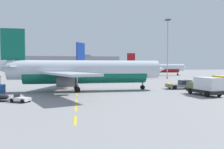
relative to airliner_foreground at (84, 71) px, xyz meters
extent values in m
plane|color=gray|center=(20.63, 19.64, -3.95)|extent=(400.00, 400.00, 0.00)
cube|color=yellow|center=(-1.37, -25.36, -3.95)|extent=(0.24, 4.00, 0.01)
cube|color=yellow|center=(-1.37, -19.07, -3.95)|extent=(0.24, 4.00, 0.01)
cube|color=yellow|center=(-1.37, -13.02, -3.95)|extent=(0.24, 4.00, 0.01)
cube|color=yellow|center=(-1.37, -5.64, -3.95)|extent=(0.24, 4.00, 0.01)
cube|color=yellow|center=(-1.37, 1.73, -3.95)|extent=(0.24, 4.00, 0.01)
cube|color=yellow|center=(-1.37, 8.45, -3.95)|extent=(0.24, 4.00, 0.01)
cube|color=yellow|center=(-1.37, 13.96, -3.95)|extent=(0.24, 4.00, 0.01)
cube|color=yellow|center=(-1.37, 20.78, -3.95)|extent=(0.24, 4.00, 0.01)
cube|color=yellow|center=(-1.37, 27.38, -3.95)|extent=(0.24, 4.00, 0.01)
cube|color=yellow|center=(-1.37, 33.10, -3.95)|extent=(0.24, 4.00, 0.01)
cube|color=yellow|center=(-1.37, 39.87, -3.95)|extent=(0.24, 4.00, 0.01)
cube|color=yellow|center=(-1.37, 46.49, -3.95)|extent=(0.24, 4.00, 0.01)
cube|color=yellow|center=(-1.37, 52.03, -3.95)|extent=(0.24, 4.00, 0.01)
cube|color=yellow|center=(-1.37, 57.62, -3.95)|extent=(0.24, 4.00, 0.01)
cube|color=yellow|center=(-1.37, 63.40, -3.95)|extent=(0.24, 4.00, 0.01)
cube|color=#B21414|center=(-1.37, 1.64, -3.95)|extent=(8.00, 0.40, 0.01)
cylinder|color=silver|center=(0.58, 0.03, 0.35)|extent=(30.25, 5.21, 3.80)
cylinder|color=#0F604C|center=(0.58, 0.03, -0.69)|extent=(24.64, 4.64, 3.50)
cone|color=silver|center=(15.62, 0.74, 0.35)|extent=(3.67, 3.88, 3.72)
cone|color=silver|center=(-15.15, -0.71, 0.83)|extent=(4.35, 3.42, 3.23)
cube|color=#192333|center=(14.57, 0.69, 1.02)|extent=(1.73, 2.92, 0.60)
cube|color=#0F604C|center=(-13.40, -0.63, 5.25)|extent=(4.41, 0.57, 6.00)
cube|color=silver|center=(-14.25, 2.53, 1.11)|extent=(3.50, 6.54, 0.24)
cube|color=silver|center=(-13.95, -3.86, 1.11)|extent=(3.50, 6.54, 0.24)
cube|color=#B7BCC6|center=(-3.79, 8.33, -0.12)|extent=(9.46, 17.66, 0.36)
cube|color=#B7BCC6|center=(-2.99, -8.65, -0.12)|extent=(10.82, 17.56, 0.36)
cylinder|color=#4C4F54|center=(-3.79, 5.33, -1.57)|extent=(3.30, 2.25, 2.10)
cylinder|color=black|center=(-2.20, 5.40, -1.57)|extent=(0.20, 1.79, 1.79)
cylinder|color=#4C4F54|center=(-3.28, -5.66, -1.57)|extent=(3.30, 2.25, 2.10)
cylinder|color=black|center=(-1.68, -5.59, -1.57)|extent=(0.20, 1.79, 1.79)
cylinder|color=gray|center=(12.47, 0.59, -2.12)|extent=(0.28, 0.28, 2.67)
cylinder|color=black|center=(12.47, 0.59, -3.45)|extent=(1.00, 0.33, 0.99)
cylinder|color=gray|center=(-1.54, 2.53, -2.09)|extent=(0.28, 0.28, 2.61)
cylinder|color=black|center=(-1.55, 2.88, -3.40)|extent=(1.12, 0.40, 1.10)
cylinder|color=black|center=(-1.52, 2.18, -3.40)|extent=(1.12, 0.40, 1.10)
cylinder|color=gray|center=(-1.29, -2.66, -2.09)|extent=(0.28, 0.28, 2.61)
cylinder|color=black|center=(-1.31, -2.31, -3.40)|extent=(1.12, 0.40, 1.10)
cylinder|color=black|center=(-1.27, -3.01, -3.40)|extent=(1.12, 0.40, 1.10)
cube|color=slate|center=(21.16, 1.00, -3.25)|extent=(6.01, 2.82, 0.60)
cube|color=#192333|center=(22.24, 0.99, -2.50)|extent=(2.41, 2.14, 0.90)
cube|color=yellow|center=(18.52, 1.00, -2.83)|extent=(0.71, 2.52, 0.24)
sphere|color=orange|center=(22.24, 0.99, -1.95)|extent=(0.16, 0.16, 0.16)
cylinder|color=black|center=(19.24, -0.40, -3.50)|extent=(0.90, 0.40, 0.90)
cylinder|color=black|center=(19.25, 2.40, -3.50)|extent=(0.90, 0.40, 0.90)
cylinder|color=black|center=(23.08, -0.41, -3.50)|extent=(0.90, 0.40, 0.90)
cylinder|color=black|center=(23.09, 2.39, -3.50)|extent=(0.90, 0.40, 0.90)
cylinder|color=silver|center=(39.20, 69.38, 0.11)|extent=(28.67, 7.08, 3.59)
cylinder|color=maroon|center=(39.20, 69.38, -0.87)|extent=(23.38, 6.14, 3.30)
cone|color=silver|center=(53.31, 67.62, 0.11)|extent=(3.72, 3.90, 3.52)
cone|color=silver|center=(24.43, 71.22, 0.56)|extent=(4.32, 3.52, 3.05)
cube|color=#192333|center=(52.33, 67.75, 0.74)|extent=(1.83, 2.86, 0.57)
cube|color=maroon|center=(26.07, 71.02, 4.74)|extent=(4.17, 0.85, 5.67)
cube|color=silver|center=(25.79, 74.10, 0.83)|extent=(3.75, 6.38, 0.23)
cube|color=silver|center=(25.04, 68.10, 0.83)|extent=(3.75, 6.38, 0.23)
cube|color=#B7BCC6|center=(36.46, 77.82, -0.33)|extent=(11.20, 16.41, 0.34)
cube|color=#B7BCC6|center=(34.48, 61.87, -0.33)|extent=(7.83, 16.66, 0.34)
cylinder|color=#4C4F54|center=(35.97, 75.02, -1.71)|extent=(3.25, 2.34, 1.98)
cylinder|color=black|center=(37.47, 74.83, -1.71)|extent=(0.32, 1.69, 1.69)
cylinder|color=#4C4F54|center=(34.69, 64.70, -1.71)|extent=(3.25, 2.34, 1.98)
cylinder|color=black|center=(36.19, 64.52, -1.71)|extent=(0.32, 1.69, 1.69)
cylinder|color=gray|center=(50.36, 67.99, -2.22)|extent=(0.26, 0.26, 2.52)
cylinder|color=black|center=(50.36, 67.99, -3.48)|extent=(0.96, 0.38, 0.94)
cylinder|color=gray|center=(37.63, 72.05, -2.20)|extent=(0.26, 0.26, 2.47)
cylinder|color=black|center=(37.67, 72.38, -3.43)|extent=(1.07, 0.46, 1.04)
cylinder|color=black|center=(37.59, 71.72, -3.43)|extent=(1.07, 0.46, 1.04)
cylinder|color=gray|center=(37.02, 67.18, -2.20)|extent=(0.26, 0.26, 2.47)
cylinder|color=black|center=(37.06, 67.50, -3.43)|extent=(1.07, 0.46, 1.04)
cylinder|color=black|center=(36.98, 66.85, -3.43)|extent=(1.07, 0.46, 1.04)
cylinder|color=white|center=(7.64, 40.65, 0.46)|extent=(20.35, 27.85, 3.90)
cylinder|color=navy|center=(7.64, 40.65, -0.61)|extent=(16.91, 22.90, 3.59)
cone|color=white|center=(16.19, 53.50, 0.46)|extent=(5.17, 5.10, 3.82)
cone|color=white|center=(-1.32, 27.21, 0.95)|extent=(5.14, 5.42, 3.31)
cube|color=#192333|center=(15.59, 52.60, 1.14)|extent=(3.34, 2.99, 0.62)
cube|color=navy|center=(-0.32, 28.70, 5.49)|extent=(2.81, 3.96, 6.15)
cube|color=white|center=(-3.45, 29.92, 1.24)|extent=(7.28, 6.37, 0.25)
cube|color=white|center=(2.01, 26.29, 1.24)|extent=(7.28, 6.37, 0.25)
cube|color=#B7BCC6|center=(-1.88, 42.09, -0.03)|extent=(14.43, 16.88, 0.37)
cube|color=#B7BCC6|center=(12.63, 32.43, -0.03)|extent=(18.11, 9.10, 0.37)
cylinder|color=#4C4F54|center=(0.60, 40.26, -1.51)|extent=(3.61, 3.93, 2.15)
cylinder|color=black|center=(1.51, 41.62, -1.51)|extent=(1.59, 1.12, 1.83)
cylinder|color=#4C4F54|center=(9.99, 34.01, -1.51)|extent=(3.61, 3.93, 2.15)
cylinder|color=black|center=(10.89, 35.37, -1.51)|extent=(1.59, 1.12, 1.83)
cylinder|color=gray|center=(14.40, 50.81, -2.08)|extent=(0.29, 0.29, 2.73)
cylinder|color=black|center=(14.40, 50.81, -3.44)|extent=(0.80, 1.00, 1.02)
cylinder|color=gray|center=(4.28, 40.42, -2.05)|extent=(0.29, 0.29, 2.68)
cylinder|color=black|center=(3.98, 40.62, -3.39)|extent=(0.92, 1.14, 1.13)
cylinder|color=black|center=(4.58, 40.23, -3.39)|extent=(0.92, 1.14, 1.13)
cylinder|color=gray|center=(8.72, 37.47, -2.05)|extent=(0.29, 0.29, 2.68)
cylinder|color=black|center=(8.42, 37.67, -3.39)|extent=(0.92, 1.14, 1.13)
cylinder|color=black|center=(9.02, 37.27, -3.39)|extent=(0.92, 1.14, 1.13)
cube|color=black|center=(3.82, 21.83, -3.21)|extent=(7.33, 5.31, 0.60)
cube|color=maroon|center=(1.76, 20.78, -2.36)|extent=(3.17, 3.13, 1.10)
cube|color=#192333|center=(0.74, 20.26, -2.26)|extent=(0.92, 1.74, 0.64)
cube|color=maroon|center=(4.70, 22.27, -1.86)|extent=(5.33, 4.30, 2.10)
cylinder|color=black|center=(2.37, 19.74, -3.47)|extent=(0.98, 0.68, 0.96)
cylinder|color=black|center=(1.28, 21.88, -3.47)|extent=(0.98, 0.68, 0.96)
cylinder|color=black|center=(6.36, 21.77, -3.47)|extent=(0.98, 0.68, 0.96)
cylinder|color=black|center=(5.28, 23.91, -3.47)|extent=(0.98, 0.68, 0.96)
cube|color=black|center=(27.11, -4.67, -3.21)|extent=(3.27, 7.25, 0.60)
cube|color=yellow|center=(27.40, -2.38, -2.36)|extent=(2.59, 2.65, 1.10)
cube|color=#192333|center=(27.55, -1.24, -2.26)|extent=(1.91, 0.30, 0.64)
cube|color=yellow|center=(26.99, -5.64, -1.86)|extent=(2.98, 5.03, 2.10)
cylinder|color=black|center=(26.20, -2.30, -3.47)|extent=(0.40, 0.99, 0.96)
cylinder|color=black|center=(28.59, -2.60, -3.47)|extent=(0.40, 0.99, 0.96)
cylinder|color=black|center=(25.64, -6.74, -3.47)|extent=(0.40, 0.99, 0.96)
cube|color=black|center=(20.51, -9.92, -3.21)|extent=(3.47, 7.29, 0.60)
cube|color=#606638|center=(20.15, -7.64, -2.36)|extent=(2.65, 2.71, 1.10)
cube|color=#192333|center=(19.97, -6.50, -2.26)|extent=(1.91, 0.36, 0.64)
cube|color=silver|center=(20.66, -10.89, -1.86)|extent=(3.12, 5.08, 2.10)
cylinder|color=black|center=(18.97, -7.90, -3.47)|extent=(0.43, 0.99, 0.96)
cylinder|color=black|center=(21.34, -7.52, -3.47)|extent=(0.43, 0.99, 0.96)
cylinder|color=black|center=(19.68, -12.32, -3.47)|extent=(0.43, 0.99, 0.96)
cylinder|color=black|center=(22.05, -11.95, -3.47)|extent=(0.43, 0.99, 0.96)
cube|color=silver|center=(-9.11, -13.47, -3.49)|extent=(2.95, 2.46, 0.44)
cube|color=black|center=(-9.69, -13.16, -3.09)|extent=(0.63, 1.05, 0.56)
cylinder|color=black|center=(-7.98, -13.28, -3.67)|extent=(0.58, 0.42, 0.56)
cylinder|color=black|center=(-8.64, -14.52, -3.67)|extent=(0.58, 0.42, 0.56)
cylinder|color=black|center=(-9.59, -12.42, -3.67)|extent=(0.58, 0.42, 0.56)
cylinder|color=black|center=(-10.25, -13.66, -3.67)|extent=(0.58, 0.42, 0.56)
cube|color=slate|center=(-11.85, -12.01, -3.67)|extent=(2.82, 2.45, 0.12)
ellipsoid|color=black|center=(-11.85, -12.01, -3.29)|extent=(2.17, 1.92, 0.64)
cylinder|color=black|center=(-11.53, -11.42, -3.73)|extent=(0.45, 0.33, 0.44)
cylinder|color=black|center=(-12.17, -12.61, -3.73)|extent=(0.45, 0.33, 0.44)
cylinder|color=#232328|center=(23.93, -2.42, -3.51)|extent=(0.16, 0.16, 0.87)
cylinder|color=#232328|center=(23.71, -2.52, -3.51)|extent=(0.16, 0.16, 0.87)
cube|color=orange|center=(23.82, -2.47, -2.75)|extent=(0.41, 0.55, 0.65)
cube|color=silver|center=(23.82, -2.47, -2.72)|extent=(0.43, 0.57, 0.06)
sphere|color=tan|center=(23.82, -2.47, -2.31)|extent=(0.24, 0.24, 0.24)
cylinder|color=orange|center=(23.98, -2.21, -2.72)|extent=(0.09, 0.09, 0.59)
cylinder|color=orange|center=(23.65, -2.73, -2.72)|extent=(0.09, 0.09, 0.59)
cylinder|color=slate|center=(33.50, 39.78, -3.65)|extent=(0.70, 0.70, 0.60)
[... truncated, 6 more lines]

